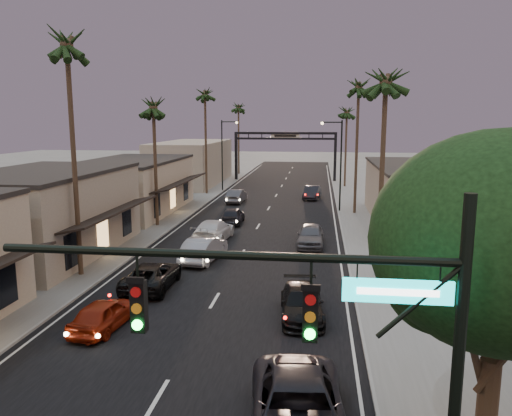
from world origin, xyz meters
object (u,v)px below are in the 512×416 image
(streetlight_right, at_px, (338,158))
(palm_rb, at_px, (359,83))
(palm_lb, at_px, (66,37))
(palm_ra, at_px, (386,74))
(arch, at_px, (285,144))
(palm_rc, at_px, (347,109))
(curbside_near, at_px, (298,412))
(traffic_signal, at_px, (348,341))
(palm_far, at_px, (238,105))
(palm_ld, at_px, (205,91))
(oncoming_red, at_px, (104,314))
(streetlight_left, at_px, (224,150))
(palm_lc, at_px, (153,102))
(oncoming_pickup, at_px, (152,275))
(corner_tree, at_px, (505,250))
(curbside_black, at_px, (302,303))
(oncoming_silver, at_px, (204,249))

(streetlight_right, xyz_separation_m, palm_rb, (1.68, -1.00, 7.09))
(palm_lb, bearing_deg, streetlight_right, 55.99)
(palm_lb, relative_size, palm_ra, 1.15)
(arch, bearing_deg, palm_rc, -34.89)
(palm_ra, bearing_deg, curbside_near, -104.18)
(traffic_signal, relative_size, palm_far, 0.64)
(palm_ld, relative_size, palm_rc, 1.16)
(streetlight_right, xyz_separation_m, palm_far, (-15.22, 33.00, 6.11))
(arch, height_order, oncoming_red, arch)
(streetlight_left, xyz_separation_m, palm_rc, (15.52, 6.00, 5.14))
(palm_ld, bearing_deg, palm_lb, -90.00)
(palm_lb, relative_size, palm_rb, 1.07)
(palm_lc, height_order, palm_rb, palm_rb)
(arch, height_order, palm_lb, palm_lb)
(streetlight_right, xyz_separation_m, palm_ld, (-15.52, 10.00, 7.09))
(streetlight_left, relative_size, oncoming_red, 2.25)
(oncoming_pickup, bearing_deg, palm_ld, -83.11)
(palm_lb, xyz_separation_m, palm_rb, (17.20, 22.00, -0.97))
(corner_tree, height_order, streetlight_right, streetlight_right)
(palm_lc, height_order, palm_ra, palm_ra)
(palm_ra, distance_m, oncoming_red, 18.89)
(curbside_near, bearing_deg, palm_lc, 110.51)
(palm_rb, distance_m, curbside_near, 37.61)
(palm_ld, bearing_deg, palm_ra, -60.98)
(streetlight_left, height_order, palm_rb, palm_rb)
(oncoming_red, bearing_deg, streetlight_right, -103.88)
(traffic_signal, relative_size, curbside_black, 1.81)
(streetlight_left, relative_size, palm_ra, 0.68)
(oncoming_silver, relative_size, curbside_black, 1.03)
(curbside_near, bearing_deg, palm_ra, 70.63)
(oncoming_red, bearing_deg, traffic_signal, 137.75)
(palm_rc, bearing_deg, palm_lc, -121.56)
(oncoming_silver, bearing_deg, streetlight_left, -73.81)
(palm_ra, distance_m, curbside_black, 13.29)
(curbside_black, bearing_deg, curbside_near, -93.55)
(palm_far, height_order, curbside_near, palm_far)
(palm_ra, xyz_separation_m, oncoming_pickup, (-12.37, -3.50, -10.74))
(arch, distance_m, streetlight_right, 25.94)
(palm_lc, distance_m, palm_far, 42.01)
(arch, relative_size, palm_ra, 1.15)
(corner_tree, height_order, curbside_near, corner_tree)
(palm_lc, xyz_separation_m, palm_rc, (17.20, 28.00, 0.00))
(palm_lb, height_order, palm_rc, palm_lb)
(palm_rb, relative_size, oncoming_pickup, 2.81)
(traffic_signal, distance_m, oncoming_pickup, 19.52)
(arch, bearing_deg, palm_rb, -71.70)
(streetlight_left, bearing_deg, palm_lb, -92.67)
(palm_lc, bearing_deg, curbside_black, -54.96)
(arch, xyz_separation_m, curbside_near, (4.67, -61.57, -4.70))
(palm_ld, xyz_separation_m, palm_rb, (17.20, -11.00, 0.00))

